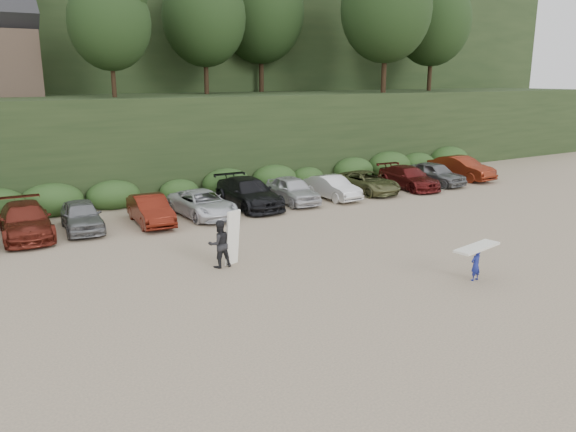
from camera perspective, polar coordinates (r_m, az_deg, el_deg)
ground at (r=23.21m, az=6.60°, el=-4.25°), size 120.00×120.00×0.00m
hillside_backdrop at (r=55.04m, az=-18.09°, el=17.51°), size 90.00×41.50×28.00m
parked_cars at (r=30.86m, az=-6.27°, el=1.79°), size 39.87×6.11×1.64m
child_surfer at (r=21.42m, az=18.58°, el=-3.98°), size 2.25×0.98×1.30m
adult_surfer at (r=21.88m, az=-6.86°, el=-2.78°), size 1.37×0.75×2.21m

